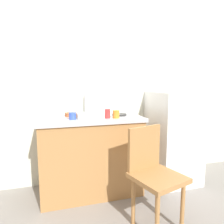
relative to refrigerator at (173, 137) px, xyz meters
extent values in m
plane|color=gray|center=(-0.83, -0.64, -0.58)|extent=(8.00, 8.00, 0.00)
cube|color=silver|center=(-0.83, 0.36, 0.76)|extent=(4.80, 0.10, 2.69)
cube|color=#A87542|center=(-1.09, 0.01, -0.16)|extent=(1.12, 0.60, 0.86)
cube|color=#B7B7BC|center=(-1.09, 0.01, 0.29)|extent=(1.16, 0.64, 0.04)
cylinder|color=#B7B7BC|center=(-1.10, 0.26, 0.43)|extent=(0.02, 0.02, 0.24)
cube|color=white|center=(0.00, 0.00, 0.00)|extent=(0.54, 0.62, 1.17)
cylinder|color=#A87542|center=(-0.75, -0.98, -0.36)|extent=(0.04, 0.04, 0.45)
cylinder|color=#A87542|center=(-0.46, -0.90, -0.36)|extent=(0.04, 0.04, 0.45)
cylinder|color=#A87542|center=(-0.83, -0.70, -0.36)|extent=(0.04, 0.04, 0.45)
cylinder|color=#A87542|center=(-0.54, -0.61, -0.36)|extent=(0.04, 0.04, 0.45)
cube|color=#A87542|center=(-0.64, -0.80, -0.11)|extent=(0.50, 0.50, 0.04)
cube|color=#A87542|center=(-0.70, -0.62, 0.11)|extent=(0.35, 0.13, 0.40)
cube|color=white|center=(-1.10, -0.05, 0.34)|extent=(0.28, 0.20, 0.05)
cylinder|color=#B25B33|center=(-1.28, 0.10, 0.33)|extent=(0.16, 0.16, 0.04)
cylinder|color=#2D2D2D|center=(-0.74, 0.00, 0.32)|extent=(0.17, 0.17, 0.02)
cylinder|color=blue|center=(-1.30, -0.12, 0.35)|extent=(0.07, 0.07, 0.08)
cylinder|color=red|center=(-0.92, -0.15, 0.36)|extent=(0.06, 0.06, 0.10)
cylinder|color=orange|center=(-0.83, -0.17, 0.36)|extent=(0.07, 0.07, 0.09)
camera|label=1|loc=(-1.50, -2.32, 0.70)|focal=33.46mm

